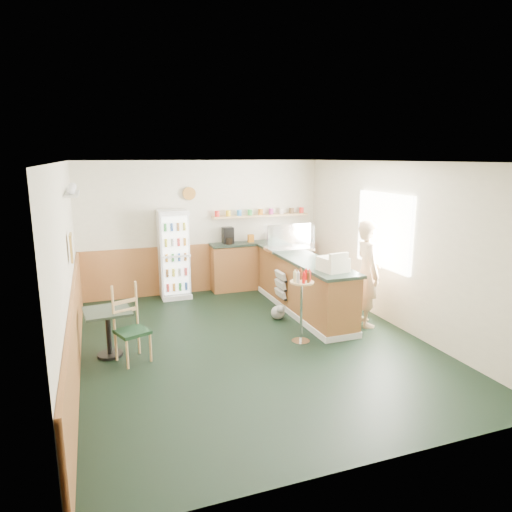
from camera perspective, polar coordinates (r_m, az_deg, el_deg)
name	(u,v)px	position (r m, az deg, el deg)	size (l,w,h in m)	color
ground	(252,343)	(7.05, -0.47, -10.82)	(6.00, 6.00, 0.00)	black
room_envelope	(223,237)	(7.22, -4.11, 2.36)	(5.04, 6.02, 2.72)	beige
service_counter	(303,287)	(8.32, 5.88, -3.86)	(0.68, 3.01, 1.01)	#AA6636
back_counter	(261,262)	(9.77, 0.67, -0.81)	(2.24, 0.42, 1.69)	#AA6636
drinks_fridge	(174,254)	(9.17, -10.21, 0.20)	(0.58, 0.52, 1.75)	white
display_case	(289,238)	(8.71, 4.18, 2.28)	(0.88, 0.46, 0.50)	silver
cash_register	(333,264)	(7.25, 9.59, -1.00)	(0.38, 0.40, 0.22)	beige
shopkeeper	(367,273)	(7.74, 13.73, -2.14)	(0.59, 0.42, 1.77)	tan
condiment_stand	(302,295)	(6.87, 5.74, -4.86)	(0.36, 0.36, 1.11)	silver
newspaper_rack	(281,285)	(8.34, 3.09, -3.64)	(0.09, 0.42, 0.50)	black
cafe_table	(108,324)	(6.78, -18.01, -8.06)	(0.68, 0.68, 0.68)	black
cafe_chair	(131,321)	(6.57, -15.33, -7.79)	(0.52, 0.52, 1.07)	black
dog_doorstop	(278,312)	(7.96, 2.81, -7.01)	(0.24, 0.31, 0.29)	gray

